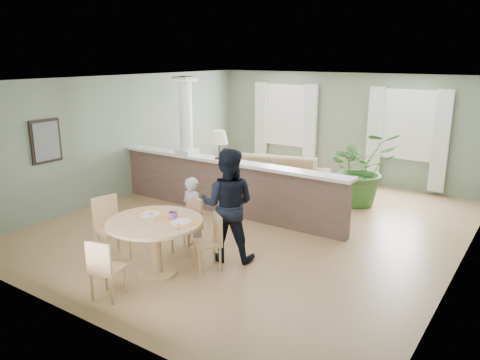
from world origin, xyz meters
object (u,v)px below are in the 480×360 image
Objects in this scene: houseplant at (361,168)px; dining_table at (156,232)px; chair_far_boy at (189,223)px; chair_near at (104,267)px; chair_far_man at (211,239)px; chair_side at (110,225)px; sofa at (267,176)px; child_person at (193,213)px; man_person at (228,205)px.

dining_table is at bearing -104.44° from houseplant.
chair_near is at bearing -74.97° from chair_far_boy.
chair_far_man is at bearing -11.16° from chair_far_boy.
houseplant reaches higher than dining_table.
chair_side is (-1.55, -0.59, 0.08)m from chair_far_man.
dining_table reaches higher than chair_far_man.
houseplant is 1.78× the size of chair_far_boy.
sofa is 5.51m from chair_near.
chair_far_boy is 0.23m from child_person.
chair_near is 1.37m from chair_side.
chair_far_man is 0.70× the size of child_person.
chair_far_boy is 0.79m from man_person.
chair_side reaches higher than chair_far_man.
dining_table is 1.14× the size of child_person.
child_person is at bearing -176.91° from chair_far_man.
chair_near is at bearing -74.68° from chair_far_man.
houseplant is 4.23m from chair_far_boy.
houseplant is at bearing -116.93° from chair_near.
dining_table is at bearing 108.76° from child_person.
houseplant reaches higher than chair_far_man.
houseplant is 0.90× the size of man_person.
chair_far_boy is at bearing -101.28° from chair_near.
man_person is at bearing -44.58° from chair_side.
chair_side is (-1.02, 0.02, -0.12)m from dining_table.
child_person is at bearing -95.26° from sofa.
chair_far_man is 1.63m from chair_near.
chair_side reaches higher than chair_near.
chair_near is (-1.29, -5.80, -0.34)m from houseplant.
child_person is (0.81, 1.06, 0.06)m from chair_side.
chair_near is 0.85× the size of chair_side.
chair_far_boy reaches higher than chair_near.
chair_side is (-0.99, 0.94, 0.08)m from chair_near.
dining_table is at bearing -95.36° from chair_far_man.
chair_far_man is at bearing -86.35° from sofa.
chair_far_boy is 0.91× the size of chair_side.
dining_table is (0.84, -4.53, 0.26)m from sofa.
houseplant reaches higher than chair_near.
chair_far_boy is 0.75× the size of child_person.
man_person is (0.57, 1.95, 0.42)m from chair_near.
chair_far_man is (-0.73, -4.26, -0.34)m from houseplant.
child_person reaches higher than chair_near.
child_person reaches higher than chair_side.
dining_table reaches higher than chair_near.
chair_far_boy is 0.51× the size of man_person.
sofa is 3.51m from child_person.
chair_far_boy is 1.24m from chair_side.
child_person is 0.80m from man_person.
chair_far_man is 1.66m from chair_side.
chair_side is (-0.18, -4.51, 0.14)m from sofa.
man_person is at bearing 124.65° from chair_far_man.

